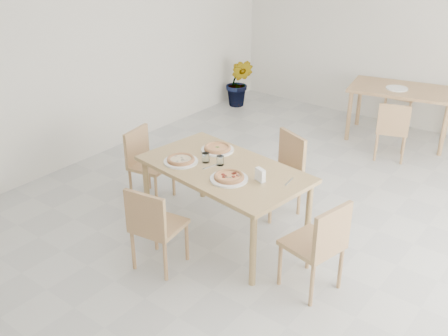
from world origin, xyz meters
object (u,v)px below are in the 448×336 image
Objects in this scene: chair_back_n at (406,89)px; potted_plant at (239,83)px; pizza_mushroom at (181,159)px; pizza_pepperoni at (229,177)px; plate_margherita at (217,150)px; plate_pepperoni at (229,179)px; chair_south at (154,224)px; second_table at (402,95)px; chair_east at (320,242)px; chair_back_s at (392,127)px; napkin_holder at (260,176)px; main_table at (224,174)px; plate_empty at (397,88)px; tumbler_a at (220,160)px; chair_west at (145,159)px; plate_mushroom at (181,161)px; pizza_margherita at (217,148)px; chair_north at (283,168)px; tumbler_b at (206,158)px.

chair_back_n reaches higher than potted_plant.
pizza_mushroom and pizza_pepperoni have the same top height.
plate_pepperoni is at bearing -42.33° from plate_margherita.
chair_south is 4.33m from second_table.
chair_back_n reaches higher than plate_margherita.
chair_back_n is at bearing -103.44° from chair_south.
chair_east is at bearing -1.46° from pizza_mushroom.
pizza_pepperoni is 0.44× the size of chair_back_s.
second_table is (-0.02, 3.50, -0.15)m from napkin_holder.
main_table is 1.12× the size of second_table.
plate_empty is at bearing -106.10° from chair_south.
chair_east is 1.54m from plate_margherita.
plate_pepperoni is at bearing -37.37° from tumbler_a.
tumbler_a is 2.81m from chair_back_s.
chair_west is 1.64m from napkin_holder.
chair_east is 0.96× the size of chair_back_n.
tumbler_a reaches higher than second_table.
chair_south reaches higher than plate_mushroom.
chair_back_n is at bearing 92.19° from second_table.
chair_east is 1.00m from pizza_pepperoni.
plate_pepperoni is at bearing -0.64° from plate_mushroom.
napkin_holder is 3.50m from second_table.
chair_south is 5.02m from chair_back_n.
pizza_pepperoni is at bearing -116.57° from plate_pepperoni.
pizza_mushroom reaches higher than plate_pepperoni.
plate_mushroom is at bearing -77.82° from chair_south.
napkin_holder is at bearing 9.09° from plate_mushroom.
potted_plant is at bearing 122.67° from pizza_margherita.
chair_north reaches higher than plate_margherita.
chair_south is 0.92× the size of chair_back_n.
chair_back_n is at bearing -155.78° from chair_east.
chair_south is 0.77m from pizza_mushroom.
chair_north is at bearing 72.51° from tumbler_a.
chair_back_s is at bearing -43.48° from chair_west.
main_table is at bearing 137.79° from pizza_pepperoni.
chair_south reaches higher than plate_pepperoni.
chair_south is 1.03m from napkin_holder.
chair_back_s is at bearing 69.94° from pizza_margherita.
pizza_mushroom is 0.20× the size of second_table.
pizza_margherita and pizza_pepperoni have the same top height.
chair_east is at bearing 81.09° from chair_back_s.
pizza_mushroom is 0.86× the size of pizza_pepperoni.
plate_mushroom is at bearing -98.33° from chair_back_n.
chair_west is 2.33× the size of plate_pepperoni.
pizza_pepperoni is at bearing -55.01° from potted_plant.
chair_east is at bearing -22.31° from chair_north.
chair_north is 2.50× the size of plate_pepperoni.
chair_back_s is (1.78, 2.64, -0.01)m from chair_west.
tumbler_b is (0.08, -0.28, 0.02)m from pizza_margherita.
napkin_holder is (0.72, -0.30, 0.03)m from pizza_margherita.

